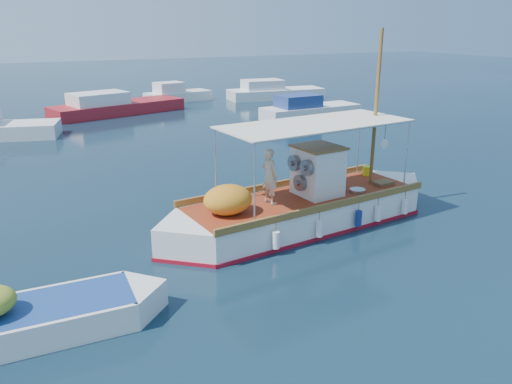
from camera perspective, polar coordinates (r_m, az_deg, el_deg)
name	(u,v)px	position (r m, az deg, el deg)	size (l,w,h in m)	color
ground	(289,226)	(15.61, 3.82, -3.95)	(160.00, 160.00, 0.00)	black
fishing_caique	(302,208)	(15.61, 5.31, -1.88)	(9.93, 3.35, 6.09)	white
dinghy	(26,323)	(11.32, -24.80, -13.45)	(5.70, 1.74, 1.39)	white
bg_boat_n	(114,107)	(36.67, -15.91, 9.31)	(9.60, 5.09, 1.80)	maroon
bg_boat_ne	(308,111)	(34.01, 5.96, 9.23)	(6.89, 2.46, 1.80)	silver
bg_boat_e	(273,93)	(43.04, 1.97, 11.27)	(8.27, 3.46, 1.80)	silver
bg_boat_far_n	(176,96)	(41.71, -9.08, 10.82)	(5.57, 2.91, 1.80)	silver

